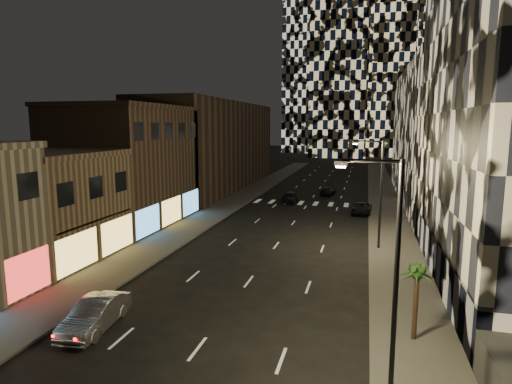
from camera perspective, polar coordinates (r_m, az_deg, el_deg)
The scene contains 17 objects.
sidewalk_left at distance 59.84m, azimuth -2.55°, elevation -1.00°, with size 4.00×120.00×0.15m, color #47443F.
sidewalk_right at distance 57.34m, azimuth 16.94°, elevation -1.82°, with size 4.00×120.00×0.15m, color #47443F.
curb_left at distance 59.27m, azimuth -0.61°, elevation -1.09°, with size 0.20×120.00×0.15m, color #4C4C47.
curb_right at distance 57.28m, azimuth 14.84°, elevation -1.74°, with size 0.20×120.00×0.15m, color #4C4C47.
retail_tan at distance 37.15m, azimuth -26.73°, elevation -1.92°, with size 10.00×10.00×8.00m, color brown.
retail_brown at distance 46.89m, azimuth -16.85°, elevation 3.19°, with size 10.00×15.00×12.00m, color #463428.
retail_filler_left at distance 70.74m, azimuth -5.66°, elevation 6.14°, with size 10.00×40.00×14.00m, color #463428.
midrise_base at distance 32.48m, azimuth 22.93°, elevation -7.65°, with size 0.60×25.00×3.00m, color #383838.
midrise_filler_right at distance 64.62m, azimuth 26.01°, elevation 6.81°, with size 16.00×40.00×18.00m, color #232326.
tower_center_low at distance 151.28m, azimuth 11.43°, elevation 22.95°, with size 18.00×18.00×95.00m, color black.
streetlight_near at distance 17.13m, azimuth 17.50°, elevation -8.51°, with size 2.55×0.25×9.00m.
streetlight_far at distance 36.71m, azimuth 15.97°, elevation 0.72°, with size 2.55×0.25×9.00m.
car_silver_parked at distance 24.15m, azimuth -20.66°, elevation -15.04°, with size 1.67×4.79×1.58m, color gray.
car_dark_midlane at distance 57.91m, azimuth 4.56°, elevation -0.68°, with size 1.77×4.40×1.50m, color black.
car_dark_oncoming at distance 65.13m, azimuth 9.56°, elevation 0.18°, with size 1.73×4.26×1.24m, color black.
car_dark_rightlane at distance 51.86m, azimuth 13.89°, elevation -2.15°, with size 2.16×4.69×1.30m, color black.
palm_tree at distance 21.96m, azimuth 20.69°, elevation -10.65°, with size 1.88×1.90×3.72m.
Camera 1 is at (7.32, -6.35, 10.36)m, focal length 30.00 mm.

